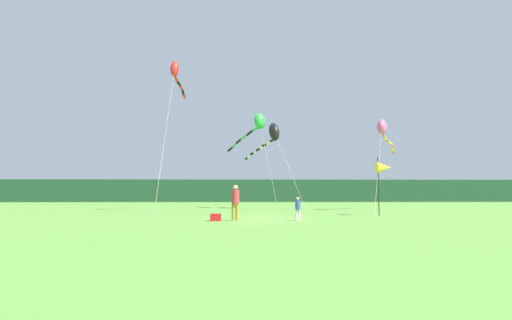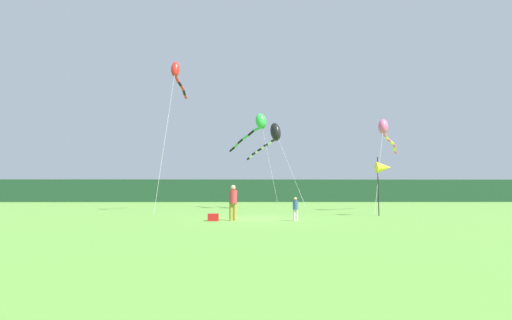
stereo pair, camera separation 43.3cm
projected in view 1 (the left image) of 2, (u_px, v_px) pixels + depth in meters
The scene contains 10 objects.
ground_plane at pixel (259, 219), 21.03m from camera, with size 120.00×120.00×0.00m, color #5B9338.
distant_treeline at pixel (249, 191), 66.00m from camera, with size 108.00×3.69×3.60m, color #1E4228.
person_adult at pixel (235, 201), 19.75m from camera, with size 0.38×0.38×1.74m.
person_child at pixel (298, 208), 19.56m from camera, with size 0.25×0.25×1.14m.
cooler_box at pixel (216, 217), 19.36m from camera, with size 0.51×0.42×0.35m, color red.
banner_flag_pole at pixel (384, 168), 24.23m from camera, with size 0.90×0.70×3.51m.
kite_red at pixel (176, 73), 30.36m from camera, with size 0.71×8.37×11.33m.
kite_black at pixel (272, 135), 34.94m from camera, with size 4.68×8.79×7.59m.
kite_green at pixel (257, 124), 35.51m from camera, with size 4.46×7.08×8.42m.
kite_rainbow at pixel (383, 130), 31.05m from camera, with size 4.54×8.11×7.14m.
Camera 1 is at (-0.79, -21.20, 1.30)m, focal length 28.21 mm.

